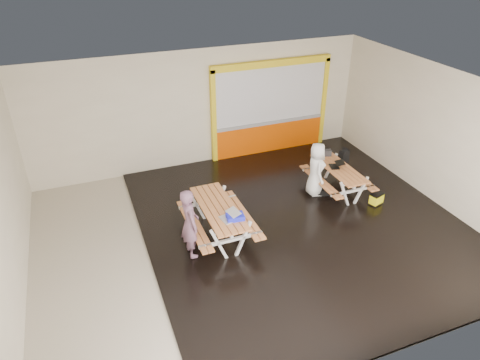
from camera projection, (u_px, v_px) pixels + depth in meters
name	position (u px, v px, depth m)	size (l,w,h in m)	color
room	(255.00, 169.00, 9.54)	(10.02, 8.02, 3.52)	#BFB5A2
deck	(300.00, 222.00, 10.79)	(7.50, 7.98, 0.05)	black
kiosk	(270.00, 110.00, 13.56)	(3.88, 0.16, 3.00)	#DC4C01
picnic_table_left	(219.00, 214.00, 9.97)	(1.47, 2.14, 0.86)	#C97F48
picnic_table_right	(338.00, 173.00, 11.77)	(1.32, 1.93, 0.77)	#C97F48
person_left	(190.00, 223.00, 9.26)	(0.59, 0.39, 1.62)	#6B4A5D
person_right	(316.00, 169.00, 11.53)	(0.72, 0.47, 1.48)	white
laptop_left	(229.00, 217.00, 9.44)	(0.45, 0.42, 0.17)	silver
laptop_right	(336.00, 165.00, 11.69)	(0.44, 0.41, 0.15)	black
blue_pouch	(235.00, 217.00, 9.43)	(0.38, 0.26, 0.11)	#1A20D0
toolbox	(324.00, 152.00, 12.28)	(0.42, 0.29, 0.22)	black
backpack	(344.00, 156.00, 12.43)	(0.31, 0.24, 0.46)	black
dark_case	(323.00, 191.00, 11.88)	(0.42, 0.31, 0.16)	black
fluke_bag	(376.00, 199.00, 11.38)	(0.42, 0.34, 0.31)	black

